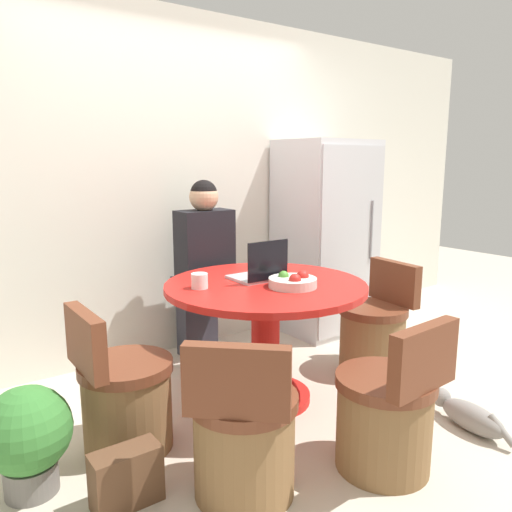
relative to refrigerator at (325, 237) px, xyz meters
The scene contains 15 objects.
ground_plane 1.81m from the refrigerator, 142.61° to the right, with size 12.00×12.00×0.00m, color beige.
wall_back 1.41m from the refrigerator, 163.69° to the left, with size 7.00×0.06×2.60m.
refrigerator is the anchor object (origin of this frame).
dining_table 1.51m from the refrigerator, 147.54° to the right, with size 1.22×1.22×0.76m.
chair_left_side 2.37m from the refrigerator, 159.88° to the right, with size 0.48×0.48×0.78m.
chair_near_camera 2.16m from the refrigerator, 125.11° to the right, with size 0.48×0.48×0.78m.
chair_near_left_corner 2.44m from the refrigerator, 142.01° to the right, with size 0.56×0.56×0.78m.
chair_right_side 1.09m from the refrigerator, 110.95° to the right, with size 0.49×0.48×0.78m.
person_seated 1.21m from the refrigerator, behind, with size 0.40×0.37×1.35m.
laptop 1.43m from the refrigerator, 149.94° to the right, with size 0.29×0.26×0.26m.
fruit_bowl 1.53m from the refrigerator, 140.57° to the right, with size 0.28×0.28×0.10m.
coffee_cup 1.77m from the refrigerator, 157.60° to the right, with size 0.10×0.10×0.09m.
cat 1.97m from the refrigerator, 106.86° to the right, with size 0.20×0.54×0.16m.
potted_plant 2.85m from the refrigerator, 161.52° to the right, with size 0.39×0.39×0.51m.
handbag 2.72m from the refrigerator, 152.34° to the right, with size 0.30×0.14×0.26m.
Camera 1 is at (-1.74, -2.16, 1.49)m, focal length 35.00 mm.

